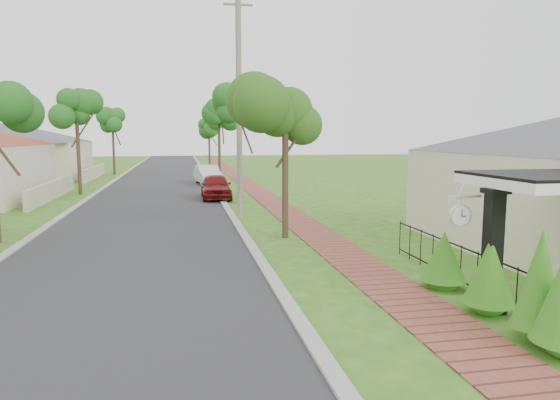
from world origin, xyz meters
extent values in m
plane|color=#305F16|center=(0.00, 0.00, 0.00)|extent=(160.00, 160.00, 0.00)
cube|color=#28282B|center=(-3.00, 20.00, 0.00)|extent=(7.00, 120.00, 0.02)
cube|color=#9E9E99|center=(0.65, 20.00, 0.00)|extent=(0.30, 120.00, 0.10)
cube|color=#9E9E99|center=(-6.65, 20.00, 0.00)|extent=(0.30, 120.00, 0.10)
cube|color=#964B3C|center=(3.25, 20.00, 0.00)|extent=(1.50, 120.00, 0.03)
cube|color=white|center=(5.85, -1.00, 2.62)|extent=(2.90, 2.60, 0.20)
cube|color=black|center=(5.85, -1.00, 2.75)|extent=(2.90, 2.60, 0.06)
cube|color=black|center=(4.55, -1.00, 1.26)|extent=(0.30, 0.30, 2.52)
cube|color=black|center=(4.55, -1.00, 0.12)|extent=(0.48, 0.48, 0.24)
cube|color=black|center=(4.55, -1.00, 2.46)|extent=(0.42, 0.42, 0.10)
cube|color=black|center=(4.90, 0.00, 0.95)|extent=(0.03, 8.00, 0.03)
cube|color=black|center=(4.90, 0.00, 0.15)|extent=(0.03, 8.00, 0.03)
cylinder|color=black|center=(4.90, -2.00, 0.50)|extent=(0.02, 0.02, 1.00)
cylinder|color=black|center=(4.90, -1.33, 0.50)|extent=(0.02, 0.02, 1.00)
cylinder|color=black|center=(4.90, -0.67, 0.50)|extent=(0.02, 0.02, 1.00)
cylinder|color=black|center=(4.90, 0.00, 0.50)|extent=(0.02, 0.02, 1.00)
cylinder|color=black|center=(4.90, 0.67, 0.50)|extent=(0.02, 0.02, 1.00)
cylinder|color=black|center=(4.90, 1.33, 0.50)|extent=(0.02, 0.02, 1.00)
cylinder|color=black|center=(4.90, 2.00, 0.50)|extent=(0.02, 0.02, 1.00)
cylinder|color=black|center=(4.90, 2.67, 0.50)|extent=(0.02, 0.02, 1.00)
cylinder|color=black|center=(4.90, 3.33, 0.50)|extent=(0.02, 0.02, 1.00)
cylinder|color=black|center=(4.90, 4.00, 0.50)|extent=(0.02, 0.02, 1.00)
cylinder|color=#382619|center=(1.50, 16.00, 2.27)|extent=(0.22, 0.22, 4.55)
sphere|color=#154F16|center=(1.50, 16.00, 4.68)|extent=(1.70, 1.70, 1.70)
cylinder|color=#382619|center=(1.50, 30.00, 2.45)|extent=(0.22, 0.22, 4.90)
sphere|color=#154F16|center=(1.50, 30.00, 5.04)|extent=(1.70, 1.70, 1.70)
cylinder|color=#382619|center=(1.50, 44.00, 2.10)|extent=(0.22, 0.22, 4.20)
sphere|color=#154F16|center=(1.50, 44.00, 4.32)|extent=(1.70, 1.70, 1.70)
cylinder|color=#382619|center=(-7.50, 22.00, 2.45)|extent=(0.22, 0.22, 4.90)
sphere|color=#154F16|center=(-7.50, 22.00, 5.04)|extent=(1.70, 1.70, 1.70)
cylinder|color=#382619|center=(-7.50, 38.00, 2.27)|extent=(0.22, 0.22, 4.55)
sphere|color=#154F16|center=(-7.50, 38.00, 4.68)|extent=(1.70, 1.70, 1.70)
sphere|color=#246C15|center=(4.45, -2.49, 0.43)|extent=(0.70, 0.70, 0.70)
cone|color=#246C15|center=(4.45, -2.49, 1.21)|extent=(0.79, 0.79, 1.57)
sphere|color=#246C15|center=(4.45, -1.09, 0.34)|extent=(0.78, 0.78, 0.78)
cone|color=#246C15|center=(4.45, -1.09, 0.96)|extent=(0.89, 0.89, 1.24)
sphere|color=#246C15|center=(4.45, 0.66, 0.29)|extent=(0.82, 0.82, 0.82)
cone|color=#246C15|center=(4.45, 0.66, 0.82)|extent=(0.93, 0.93, 1.06)
cube|color=#BFB299|center=(-8.60, 20.00, 0.50)|extent=(0.25, 10.00, 1.00)
cube|color=beige|center=(-15.00, 34.00, 1.50)|extent=(11.00, 10.00, 3.00)
pyramid|color=#4C4C51|center=(-15.00, 34.00, 3.80)|extent=(15.56, 15.56, 1.60)
cube|color=#BFB299|center=(-8.60, 34.00, 0.50)|extent=(0.25, 10.00, 1.00)
imported|color=maroon|center=(0.40, 18.32, 0.68)|extent=(1.67, 4.04, 1.37)
imported|color=white|center=(0.40, 26.89, 0.69)|extent=(2.00, 4.33, 1.37)
cylinder|color=#382619|center=(2.01, 7.00, 2.11)|extent=(0.22, 0.22, 4.22)
sphere|color=#315E1B|center=(2.01, 7.00, 4.34)|extent=(2.10, 2.10, 2.10)
cylinder|color=gray|center=(0.92, 11.16, 4.59)|extent=(0.24, 0.24, 9.17)
cube|color=gray|center=(0.92, 11.16, 8.77)|extent=(1.20, 0.08, 0.08)
cube|color=silver|center=(4.12, -0.60, 2.31)|extent=(0.76, 0.05, 0.05)
cylinder|color=silver|center=(4.05, -0.60, 2.14)|extent=(0.02, 0.02, 0.33)
cylinder|color=silver|center=(4.05, -0.60, 1.92)|extent=(0.46, 0.10, 0.46)
cylinder|color=white|center=(4.05, -0.66, 1.92)|extent=(0.39, 0.01, 0.39)
cylinder|color=white|center=(4.05, -0.54, 1.92)|extent=(0.39, 0.01, 0.39)
cube|color=black|center=(4.05, -0.67, 1.99)|extent=(0.02, 0.01, 0.15)
cube|color=black|center=(4.09, -0.67, 1.92)|extent=(0.10, 0.01, 0.02)
camera|label=1|loc=(-1.48, -9.69, 3.54)|focal=32.00mm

